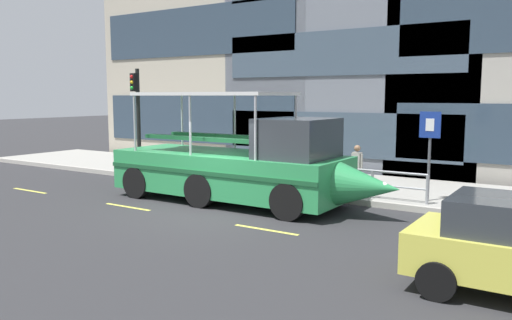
# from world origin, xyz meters

# --- Properties ---
(ground_plane) EXTENTS (120.00, 120.00, 0.00)m
(ground_plane) POSITION_xyz_m (0.00, 0.00, 0.00)
(ground_plane) COLOR #2B2B2D
(sidewalk) EXTENTS (32.00, 4.80, 0.18)m
(sidewalk) POSITION_xyz_m (0.00, 5.60, 0.09)
(sidewalk) COLOR #99968E
(sidewalk) RESTS_ON ground_plane
(curb_edge) EXTENTS (32.00, 0.18, 0.18)m
(curb_edge) POSITION_xyz_m (0.00, 3.11, 0.09)
(curb_edge) COLOR #B2ADA3
(curb_edge) RESTS_ON ground_plane
(lane_centreline) EXTENTS (25.80, 0.12, 0.01)m
(lane_centreline) POSITION_xyz_m (-0.00, -0.86, 0.00)
(lane_centreline) COLOR #DBD64C
(lane_centreline) RESTS_ON ground_plane
(curb_guardrail) EXTENTS (11.50, 0.09, 0.87)m
(curb_guardrail) POSITION_xyz_m (-0.59, 3.45, 0.76)
(curb_guardrail) COLOR gray
(curb_guardrail) RESTS_ON sidewalk
(traffic_light_pole) EXTENTS (0.24, 0.46, 4.16)m
(traffic_light_pole) POSITION_xyz_m (-6.58, 3.67, 2.70)
(traffic_light_pole) COLOR black
(traffic_light_pole) RESTS_ON sidewalk
(parking_sign) EXTENTS (0.60, 0.12, 2.62)m
(parking_sign) POSITION_xyz_m (4.99, 3.98, 1.96)
(parking_sign) COLOR #4C4F54
(parking_sign) RESTS_ON sidewalk
(leaned_bicycle) EXTENTS (1.74, 0.46, 0.96)m
(leaned_bicycle) POSITION_xyz_m (-6.32, 3.75, 0.56)
(leaned_bicycle) COLOR black
(leaned_bicycle) RESTS_ON sidewalk
(duck_tour_boat) EXTENTS (9.23, 2.64, 3.36)m
(duck_tour_boat) POSITION_xyz_m (0.14, 1.44, 1.12)
(duck_tour_boat) COLOR #2D9351
(duck_tour_boat) RESTS_ON ground_plane
(pedestrian_near_bow) EXTENTS (0.42, 0.23, 1.51)m
(pedestrian_near_bow) POSITION_xyz_m (2.67, 4.23, 1.09)
(pedestrian_near_bow) COLOR black
(pedestrian_near_bow) RESTS_ON sidewalk
(pedestrian_mid_left) EXTENTS (0.49, 0.23, 1.69)m
(pedestrian_mid_left) POSITION_xyz_m (0.73, 4.76, 1.20)
(pedestrian_mid_left) COLOR #47423D
(pedestrian_mid_left) RESTS_ON sidewalk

